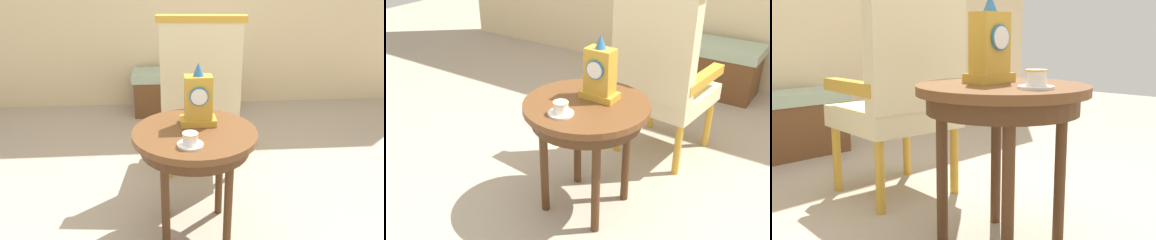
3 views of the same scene
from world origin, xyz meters
The scene contains 6 objects.
ground_plane centered at (0.00, 0.00, 0.00)m, with size 10.00×10.00×0.00m, color tan.
side_table centered at (-0.05, 0.02, 0.55)m, with size 0.65×0.65×0.63m.
teacup_left centered at (-0.08, -0.16, 0.66)m, with size 0.13×0.13×0.07m.
mantel_clock centered at (-0.02, 0.10, 0.77)m, with size 0.19×0.11×0.34m.
armchair centered at (0.05, 0.72, 0.59)m, with size 0.59×0.58×1.14m.
window_bench centered at (-0.06, 1.95, 0.22)m, with size 0.93×0.40×0.44m.
Camera 2 is at (1.02, -1.68, 1.58)m, focal length 41.34 mm.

